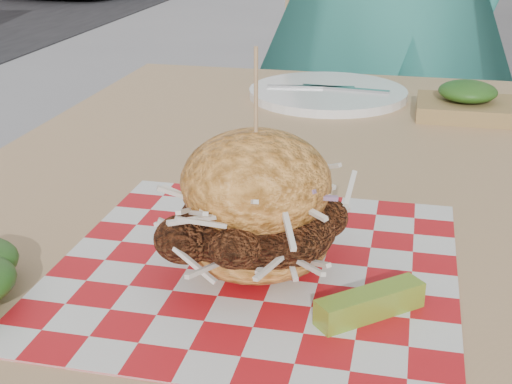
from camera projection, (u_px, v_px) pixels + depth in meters
The scene contains 7 objects.
patio_table at pixel (283, 241), 0.88m from camera, with size 0.80×1.20×0.75m.
patio_chair at pixel (363, 115), 1.83m from camera, with size 0.51×0.51×0.95m.
paper_liner at pixel (256, 267), 0.65m from camera, with size 0.36×0.36×0.00m, color red.
sandwich at pixel (256, 210), 0.63m from camera, with size 0.18×0.18×0.20m.
pickle_spear at pixel (370, 304), 0.57m from camera, with size 0.10×0.02×0.02m, color #87A931.
place_setting at pixel (328, 93), 1.22m from camera, with size 0.27×0.27×0.02m.
kraft_tray at pixel (467, 102), 1.11m from camera, with size 0.15×0.12×0.06m.
Camera 1 is at (0.34, -0.59, 1.06)m, focal length 50.00 mm.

